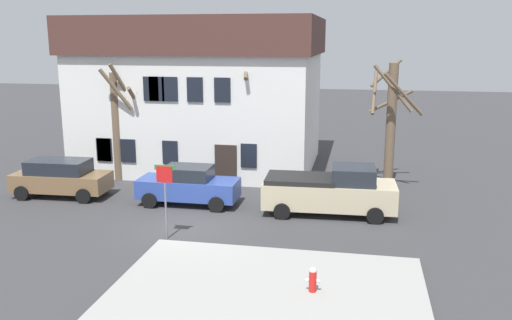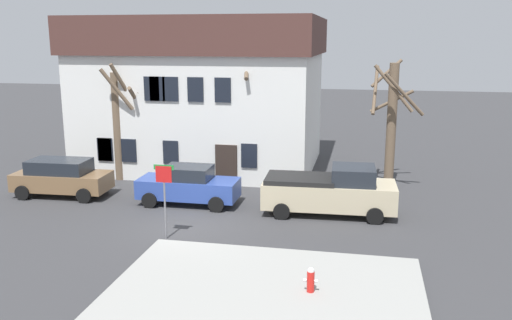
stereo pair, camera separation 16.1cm
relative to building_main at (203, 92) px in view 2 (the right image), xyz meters
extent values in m
plane|color=#38383A|center=(2.42, -10.50, -4.25)|extent=(120.00, 120.00, 0.00)
cube|color=#999993|center=(6.50, -16.64, -4.19)|extent=(9.12, 8.56, 0.12)
cube|color=white|center=(0.00, 0.00, -1.05)|extent=(12.69, 8.73, 6.40)
cube|color=#4C2D28|center=(0.00, 0.00, 3.13)|extent=(13.19, 9.23, 1.96)
cube|color=#2D231E|center=(2.44, -4.41, -3.20)|extent=(1.10, 0.12, 2.10)
cube|color=black|center=(-4.07, -4.40, -2.65)|extent=(0.80, 0.08, 1.20)
cube|color=black|center=(-4.03, -4.40, -2.65)|extent=(0.80, 0.08, 1.20)
cube|color=black|center=(-2.73, -4.40, -2.65)|extent=(0.80, 0.08, 1.20)
cube|color=black|center=(-0.46, -4.40, -2.65)|extent=(0.80, 0.08, 1.20)
cube|color=black|center=(3.61, -4.40, -2.65)|extent=(0.80, 0.08, 1.20)
cube|color=black|center=(-1.33, -4.40, 0.55)|extent=(0.80, 0.08, 1.20)
cube|color=black|center=(-1.04, -4.40, 0.55)|extent=(0.80, 0.08, 1.20)
cube|color=black|center=(-0.36, -4.40, 0.55)|extent=(0.80, 0.08, 1.20)
cube|color=black|center=(0.93, -4.40, 0.55)|extent=(0.80, 0.08, 1.20)
cube|color=black|center=(2.32, -4.40, 0.55)|extent=(0.80, 0.08, 1.20)
cylinder|color=brown|center=(-3.35, -4.17, -1.46)|extent=(0.55, 0.55, 5.58)
cylinder|color=brown|center=(-3.02, -4.81, 0.51)|extent=(1.50, 0.91, 2.13)
cylinder|color=brown|center=(-2.89, -4.48, 0.84)|extent=(0.88, 1.17, 1.95)
cylinder|color=brown|center=(-2.64, -3.59, -0.27)|extent=(1.39, 1.63, 1.43)
cylinder|color=brown|center=(-2.34, -4.06, -0.09)|extent=(0.42, 2.16, 1.59)
cylinder|color=brown|center=(4.46, -3.45, -0.35)|extent=(0.56, 0.56, 7.81)
cylinder|color=brown|center=(4.85, -2.69, 1.63)|extent=(1.76, 1.02, 2.23)
cylinder|color=brown|center=(3.89, -2.78, 3.15)|extent=(1.59, 1.39, 2.02)
cylinder|color=brown|center=(3.35, -3.66, 1.74)|extent=(0.63, 2.35, 1.40)
cylinder|color=brown|center=(10.39, -3.28, -1.19)|extent=(0.46, 0.46, 6.13)
cylinder|color=brown|center=(10.84, -4.20, 0.49)|extent=(2.01, 1.09, 2.07)
cylinder|color=brown|center=(9.55, -3.21, 0.59)|extent=(0.31, 1.82, 2.24)
cylinder|color=brown|center=(10.07, -2.60, 1.34)|extent=(1.53, 0.84, 1.37)
cylinder|color=brown|center=(10.36, -4.16, 0.75)|extent=(1.89, 0.23, 2.18)
cylinder|color=brown|center=(10.39, -2.27, -0.05)|extent=(2.09, 0.17, 1.21)
cube|color=brown|center=(-4.66, -7.63, -3.53)|extent=(4.48, 1.98, 0.81)
cube|color=#1E232B|center=(-4.74, -7.63, -2.82)|extent=(2.80, 1.70, 0.62)
cylinder|color=black|center=(-3.20, -6.67, -3.91)|extent=(0.69, 0.25, 0.68)
cylinder|color=black|center=(-3.12, -8.46, -3.91)|extent=(0.69, 0.25, 0.68)
cylinder|color=black|center=(-6.19, -6.79, -3.91)|extent=(0.69, 0.25, 0.68)
cylinder|color=black|center=(-6.12, -8.59, -3.91)|extent=(0.69, 0.25, 0.68)
cube|color=#2D4799|center=(1.56, -7.69, -3.51)|extent=(4.44, 1.71, 0.84)
cube|color=#1E232B|center=(1.56, -7.69, -2.80)|extent=(2.04, 1.51, 0.58)
cylinder|color=black|center=(3.07, -6.83, -3.91)|extent=(0.68, 0.22, 0.68)
cylinder|color=black|center=(3.07, -8.54, -3.91)|extent=(0.68, 0.22, 0.68)
cylinder|color=black|center=(0.05, -6.84, -3.91)|extent=(0.68, 0.22, 0.68)
cylinder|color=black|center=(0.05, -8.55, -3.91)|extent=(0.68, 0.22, 0.68)
cube|color=#C6B793|center=(7.77, -7.83, -3.40)|extent=(5.59, 2.29, 1.06)
cube|color=#1E232B|center=(8.76, -7.79, -2.52)|extent=(1.83, 1.89, 0.70)
cube|color=black|center=(6.56, -7.88, -2.77)|extent=(2.94, 2.10, 0.20)
cylinder|color=black|center=(9.60, -6.72, -3.91)|extent=(0.69, 0.25, 0.68)
cylinder|color=black|center=(9.69, -8.78, -3.91)|extent=(0.69, 0.25, 0.68)
cylinder|color=black|center=(5.86, -6.87, -3.91)|extent=(0.69, 0.25, 0.68)
cylinder|color=black|center=(5.95, -8.94, -3.91)|extent=(0.69, 0.25, 0.68)
cylinder|color=red|center=(7.80, -15.44, -3.82)|extent=(0.22, 0.22, 0.62)
sphere|color=silver|center=(7.80, -15.44, -3.49)|extent=(0.21, 0.21, 0.21)
cylinder|color=silver|center=(7.64, -15.44, -3.79)|extent=(0.10, 0.09, 0.09)
cylinder|color=silver|center=(7.96, -15.44, -3.79)|extent=(0.10, 0.09, 0.09)
cylinder|color=slate|center=(2.09, -11.96, -2.87)|extent=(0.07, 0.07, 2.77)
cube|color=red|center=(2.09, -11.98, -1.78)|extent=(0.60, 0.03, 0.60)
cube|color=#1E8C38|center=(2.09, -11.94, -1.53)|extent=(0.76, 0.02, 0.18)
torus|color=black|center=(-3.01, -4.00, -3.90)|extent=(0.71, 0.11, 0.71)
torus|color=black|center=(-4.04, -4.09, -3.90)|extent=(0.71, 0.11, 0.71)
cylinder|color=black|center=(-3.52, -4.04, -3.68)|extent=(1.00, 0.13, 0.19)
cylinder|color=black|center=(-3.72, -4.06, -3.45)|extent=(0.09, 0.04, 0.45)
camera|label=1|loc=(8.97, -29.96, 3.04)|focal=38.12mm
camera|label=2|loc=(9.13, -29.92, 3.04)|focal=38.12mm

